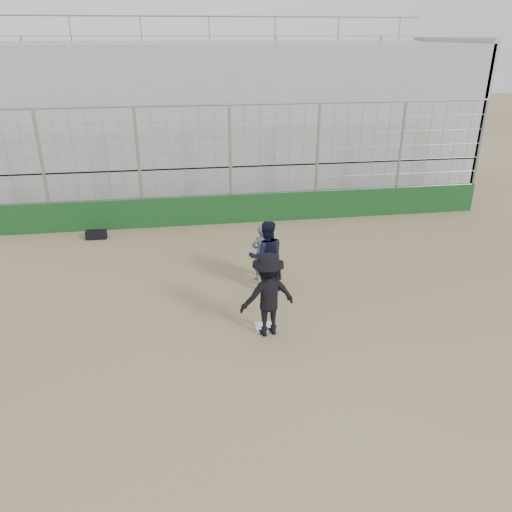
{
  "coord_description": "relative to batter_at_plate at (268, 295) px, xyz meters",
  "views": [
    {
      "loc": [
        -1.69,
        -9.47,
        6.03
      ],
      "look_at": [
        0.0,
        1.4,
        1.15
      ],
      "focal_mm": 35.0,
      "sensor_mm": 36.0,
      "label": 1
    }
  ],
  "objects": [
    {
      "name": "ground",
      "position": [
        -0.01,
        0.21,
        -0.95
      ],
      "size": [
        90.0,
        90.0,
        0.0
      ],
      "primitive_type": "plane",
      "color": "brown",
      "rests_on": "ground"
    },
    {
      "name": "home_plate",
      "position": [
        -0.01,
        0.21,
        -0.94
      ],
      "size": [
        0.44,
        0.44,
        0.02
      ],
      "primitive_type": "cube",
      "color": "white",
      "rests_on": "ground"
    },
    {
      "name": "backstop",
      "position": [
        -0.01,
        7.21,
        0.01
      ],
      "size": [
        18.1,
        0.25,
        4.04
      ],
      "color": "#123816",
      "rests_on": "ground"
    },
    {
      "name": "bleachers",
      "position": [
        -0.01,
        12.16,
        1.97
      ],
      "size": [
        20.25,
        6.7,
        6.98
      ],
      "color": "gray",
      "rests_on": "ground"
    },
    {
      "name": "batter_at_plate",
      "position": [
        0.0,
        0.0,
        0.0
      ],
      "size": [
        1.35,
        0.95,
        2.03
      ],
      "color": "black",
      "rests_on": "ground"
    },
    {
      "name": "catcher_crouched",
      "position": [
        0.32,
        2.0,
        -0.32
      ],
      "size": [
        0.96,
        0.76,
        1.26
      ],
      "color": "black",
      "rests_on": "ground"
    },
    {
      "name": "umpire",
      "position": [
        0.3,
        2.65,
        -0.26
      ],
      "size": [
        0.65,
        0.53,
        1.39
      ],
      "primitive_type": "imported",
      "rotation": [
        0.0,
        0.0,
        3.46
      ],
      "color": "#464D59",
      "rests_on": "ground"
    },
    {
      "name": "equipment_bag",
      "position": [
        -4.5,
        6.34,
        -0.81
      ],
      "size": [
        0.65,
        0.29,
        0.31
      ],
      "color": "black",
      "rests_on": "ground"
    }
  ]
}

